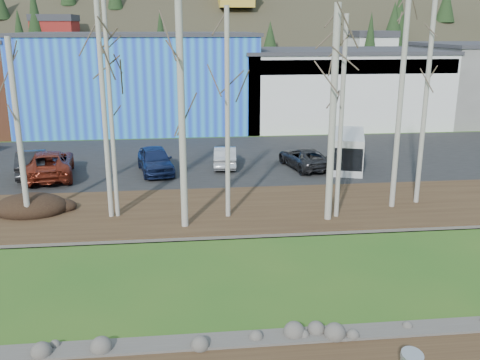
{
  "coord_description": "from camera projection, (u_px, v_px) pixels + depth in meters",
  "views": [
    {
      "loc": [
        -2.51,
        -10.46,
        8.83
      ],
      "look_at": [
        -0.09,
        11.35,
        2.5
      ],
      "focal_mm": 40.0,
      "sensor_mm": 36.0,
      "label": 1
    }
  ],
  "objects": [
    {
      "name": "dirt_strip",
      "position": [
        280.0,
        359.0,
        14.7
      ],
      "size": [
        80.0,
        1.8,
        0.03
      ],
      "primitive_type": "cube",
      "color": "#382616",
      "rests_on": "ground"
    },
    {
      "name": "near_bank_rocks",
      "position": [
        274.0,
        339.0,
        15.66
      ],
      "size": [
        80.0,
        0.8,
        0.5
      ],
      "primitive_type": null,
      "color": "#47423D",
      "rests_on": "ground"
    },
    {
      "name": "river",
      "position": [
        255.0,
        277.0,
        19.58
      ],
      "size": [
        80.0,
        8.0,
        0.9
      ],
      "primitive_type": null,
      "color": "#141E31",
      "rests_on": "ground"
    },
    {
      "name": "far_bank_rocks",
      "position": [
        242.0,
        235.0,
        23.49
      ],
      "size": [
        80.0,
        0.8,
        0.46
      ],
      "primitive_type": null,
      "color": "#47423D",
      "rests_on": "ground"
    },
    {
      "name": "far_bank",
      "position": [
        235.0,
        209.0,
        26.53
      ],
      "size": [
        80.0,
        7.0,
        0.15
      ],
      "primitive_type": "cube",
      "color": "#382616",
      "rests_on": "ground"
    },
    {
      "name": "parking_lot",
      "position": [
        219.0,
        159.0,
        36.56
      ],
      "size": [
        80.0,
        14.0,
        0.14
      ],
      "primitive_type": "cube",
      "color": "black",
      "rests_on": "ground"
    },
    {
      "name": "building_blue",
      "position": [
        141.0,
        80.0,
        48.16
      ],
      "size": [
        20.4,
        12.24,
        8.3
      ],
      "color": "blue",
      "rests_on": "ground"
    },
    {
      "name": "building_white",
      "position": [
        335.0,
        86.0,
        50.25
      ],
      "size": [
        18.36,
        12.24,
        6.8
      ],
      "color": "silver",
      "rests_on": "ground"
    },
    {
      "name": "dirt_mound",
      "position": [
        31.0,
        206.0,
        25.8
      ],
      "size": [
        3.46,
        2.44,
        0.68
      ],
      "primitive_type": "ellipsoid",
      "color": "black",
      "rests_on": "far_bank"
    },
    {
      "name": "birch_0",
      "position": [
        18.0,
        132.0,
        23.9
      ],
      "size": [
        0.26,
        0.26,
        8.27
      ],
      "color": "beige",
      "rests_on": "far_bank"
    },
    {
      "name": "birch_1",
      "position": [
        104.0,
        110.0,
        23.97
      ],
      "size": [
        0.23,
        0.23,
        10.09
      ],
      "color": "beige",
      "rests_on": "far_bank"
    },
    {
      "name": "birch_2",
      "position": [
        111.0,
        110.0,
        24.03
      ],
      "size": [
        0.2,
        0.2,
        10.13
      ],
      "color": "beige",
      "rests_on": "far_bank"
    },
    {
      "name": "birch_3",
      "position": [
        182.0,
        118.0,
        22.79
      ],
      "size": [
        0.3,
        0.3,
        9.79
      ],
      "color": "beige",
      "rests_on": "far_bank"
    },
    {
      "name": "birch_4",
      "position": [
        227.0,
        116.0,
        24.09
      ],
      "size": [
        0.22,
        0.22,
        9.54
      ],
      "color": "beige",
      "rests_on": "far_bank"
    },
    {
      "name": "birch_5",
      "position": [
        341.0,
        120.0,
        24.12
      ],
      "size": [
        0.21,
        0.21,
        9.21
      ],
      "color": "beige",
      "rests_on": "far_bank"
    },
    {
      "name": "birch_6",
      "position": [
        333.0,
        116.0,
        23.69
      ],
      "size": [
        0.31,
        0.31,
        9.65
      ],
      "color": "beige",
      "rests_on": "far_bank"
    },
    {
      "name": "birch_7",
      "position": [
        400.0,
        102.0,
        25.33
      ],
      "size": [
        0.26,
        0.26,
        10.41
      ],
      "color": "beige",
      "rests_on": "far_bank"
    },
    {
      "name": "birch_8",
      "position": [
        428.0,
        80.0,
        25.7
      ],
      "size": [
        0.23,
        0.23,
        12.38
      ],
      "color": "beige",
      "rests_on": "far_bank"
    },
    {
      "name": "car_0",
      "position": [
        35.0,
        164.0,
        32.41
      ],
      "size": [
        2.82,
        4.1,
        1.3
      ],
      "primitive_type": "imported",
      "rotation": [
        0.0,
        0.0,
        3.52
      ],
      "color": "silver",
      "rests_on": "parking_lot"
    },
    {
      "name": "car_1",
      "position": [
        32.0,
        162.0,
        32.22
      ],
      "size": [
        2.56,
        4.99,
        1.57
      ],
      "primitive_type": "imported",
      "rotation": [
        0.0,
        0.0,
        3.34
      ],
      "color": "black",
      "rests_on": "parking_lot"
    },
    {
      "name": "car_2",
      "position": [
        49.0,
        164.0,
        31.76
      ],
      "size": [
        3.57,
        6.14,
        1.61
      ],
      "primitive_type": "imported",
      "rotation": [
        0.0,
        0.0,
        3.3
      ],
      "color": "maroon",
      "rests_on": "parking_lot"
    },
    {
      "name": "car_3",
      "position": [
        155.0,
        160.0,
        32.8
      ],
      "size": [
        2.68,
        4.89,
        1.58
      ],
      "primitive_type": "imported",
      "rotation": [
        0.0,
        0.0,
        0.18
      ],
      "color": "#18254E",
      "rests_on": "parking_lot"
    },
    {
      "name": "car_4",
      "position": [
        225.0,
        156.0,
        34.27
      ],
      "size": [
        1.72,
        4.08,
        1.31
      ],
      "primitive_type": "imported",
      "rotation": [
        0.0,
        0.0,
        3.05
      ],
      "color": "silver",
      "rests_on": "parking_lot"
    },
    {
      "name": "car_5",
      "position": [
        305.0,
        158.0,
        33.92
      ],
      "size": [
        3.06,
        4.96,
        1.28
      ],
      "primitive_type": "imported",
      "rotation": [
        0.0,
        0.0,
        3.36
      ],
      "color": "#272629",
      "rests_on": "parking_lot"
    },
    {
      "name": "van_white",
      "position": [
        346.0,
        151.0,
        33.71
      ],
      "size": [
        3.57,
        5.48,
        2.22
      ],
      "rotation": [
        0.0,
        0.0,
        -0.31
      ],
      "color": "white",
      "rests_on": "parking_lot"
    }
  ]
}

